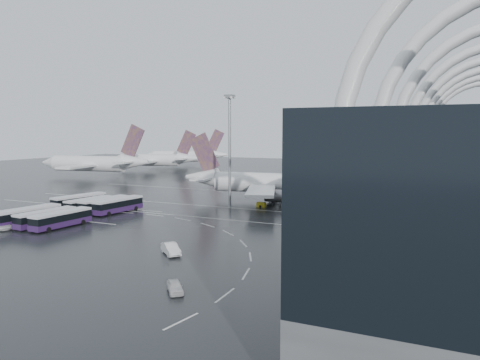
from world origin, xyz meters
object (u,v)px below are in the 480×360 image
at_px(jet_remote_west, 96,164).
at_px(jet_remote_mid, 156,160).
at_px(airliner_gate_b, 347,168).
at_px(bus_row_near_c, 104,204).
at_px(bus_row_far_c, 61,219).
at_px(gse_cart_belly_a, 293,207).
at_px(jet_remote_far, 186,156).
at_px(bus_row_far_b, 45,217).
at_px(bus_row_far_a, 27,216).
at_px(floodlight_mast, 230,137).
at_px(van_curve_b, 175,287).
at_px(bus_row_near_a, 79,201).
at_px(gse_cart_belly_b, 321,200).
at_px(airliner_main, 276,184).
at_px(bus_row_near_b, 89,204).
at_px(gse_cart_belly_c, 261,205).
at_px(airliner_gate_c, 369,162).
at_px(van_curve_c, 171,249).
at_px(gse_cart_belly_d, 353,206).
at_px(bus_row_near_d, 118,205).

height_order(jet_remote_west, jet_remote_mid, jet_remote_west).
distance_m(airliner_gate_b, bus_row_near_c, 101.32).
xyz_separation_m(bus_row_far_c, gse_cart_belly_a, (33.62, 39.30, -1.13)).
distance_m(jet_remote_far, bus_row_far_b, 158.83).
distance_m(bus_row_far_a, floodlight_mast, 47.58).
distance_m(jet_remote_west, bus_row_near_c, 84.64).
xyz_separation_m(bus_row_far_b, van_curve_b, (43.85, -21.30, -1.01)).
distance_m(jet_remote_mid, bus_row_far_a, 128.14).
bearing_deg(bus_row_far_a, jet_remote_west, 40.84).
bearing_deg(bus_row_near_a, jet_remote_far, 31.05).
xyz_separation_m(airliner_gate_b, bus_row_near_c, (-34.83, -95.11, -2.62)).
xyz_separation_m(bus_row_far_a, gse_cart_belly_b, (45.06, 52.74, -1.19)).
bearing_deg(bus_row_near_a, airliner_gate_b, -14.65).
distance_m(airliner_main, van_curve_b, 73.61).
height_order(bus_row_near_b, bus_row_far_a, bus_row_far_a).
distance_m(bus_row_near_a, floodlight_mast, 39.18).
bearing_deg(gse_cart_belly_c, airliner_gate_c, 86.55).
relative_size(bus_row_far_a, van_curve_c, 2.67).
bearing_deg(bus_row_near_a, gse_cart_belly_c, -51.39).
xyz_separation_m(bus_row_near_a, gse_cart_belly_d, (59.37, 27.55, -1.24)).
height_order(jet_remote_far, bus_row_near_d, jet_remote_far).
relative_size(airliner_main, bus_row_far_a, 3.81).
relative_size(bus_row_far_b, floodlight_mast, 0.47).
height_order(bus_row_near_a, gse_cart_belly_a, bus_row_near_a).
height_order(bus_row_near_a, bus_row_far_a, bus_row_far_a).
xyz_separation_m(airliner_gate_c, gse_cart_belly_c, (-6.66, -110.66, -3.92)).
bearing_deg(airliner_gate_c, jet_remote_mid, -162.65).
bearing_deg(van_curve_b, airliner_gate_c, 51.97).
height_order(jet_remote_west, van_curve_b, jet_remote_west).
height_order(bus_row_near_d, floodlight_mast, floodlight_mast).
bearing_deg(jet_remote_mid, jet_remote_far, -99.41).
xyz_separation_m(van_curve_c, gse_cart_belly_c, (-4.62, 46.67, -0.29)).
bearing_deg(bus_row_far_a, bus_row_far_c, -77.16).
bearing_deg(jet_remote_far, floodlight_mast, 104.98).
height_order(jet_remote_mid, gse_cart_belly_a, jet_remote_mid).
bearing_deg(gse_cart_belly_b, floodlight_mast, -137.19).
height_order(bus_row_near_d, gse_cart_belly_c, bus_row_near_d).
bearing_deg(airliner_gate_b, bus_row_far_a, -103.19).
xyz_separation_m(bus_row_near_a, van_curve_b, (52.87, -39.61, -1.15)).
relative_size(airliner_main, airliner_gate_c, 1.06).
relative_size(jet_remote_west, bus_row_near_b, 3.94).
bearing_deg(airliner_gate_c, gse_cart_belly_b, -89.90).
height_order(jet_remote_west, bus_row_near_b, jet_remote_west).
bearing_deg(gse_cart_belly_a, gse_cart_belly_c, -178.58).
distance_m(jet_remote_far, bus_row_near_a, 138.49).
height_order(bus_row_near_a, bus_row_near_b, bus_row_near_a).
bearing_deg(gse_cart_belly_d, bus_row_near_d, -149.48).
relative_size(airliner_gate_b, gse_cart_belly_c, 23.76).
xyz_separation_m(van_curve_c, gse_cart_belly_d, (16.28, 53.27, -0.27)).
xyz_separation_m(bus_row_far_b, gse_cart_belly_b, (40.83, 51.98, -1.02)).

